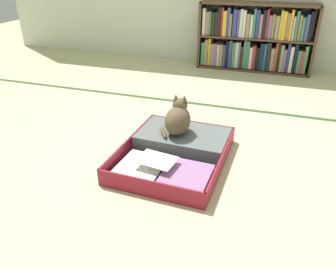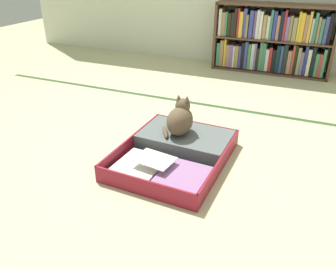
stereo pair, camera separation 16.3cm
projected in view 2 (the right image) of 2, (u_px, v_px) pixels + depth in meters
ground_plane at (178, 156)px, 2.30m from camera, size 10.00×10.00×0.00m
tatami_border at (215, 106)px, 3.08m from camera, size 4.80×0.05×0.00m
bookshelf at (272, 41)px, 3.86m from camera, size 1.32×0.30×0.77m
open_suitcase at (178, 150)px, 2.28m from camera, size 0.69×0.86×0.11m
black_cat at (180, 120)px, 2.31m from camera, size 0.24×0.25×0.27m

